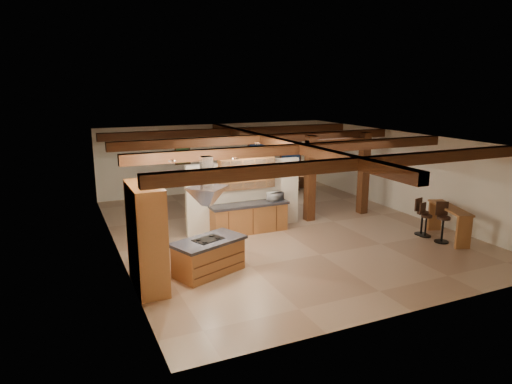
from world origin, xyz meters
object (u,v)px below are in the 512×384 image
(dining_table, at_px, (252,195))
(kitchen_island, at_px, (209,256))
(bar_counter, at_px, (449,217))
(sofa, at_px, (272,183))

(dining_table, bearing_deg, kitchen_island, -130.79)
(kitchen_island, xyz_separation_m, dining_table, (3.63, 5.69, -0.09))
(kitchen_island, height_order, bar_counter, bar_counter)
(kitchen_island, distance_m, sofa, 9.28)
(bar_counter, bearing_deg, kitchen_island, 176.18)
(sofa, bearing_deg, bar_counter, 117.20)
(sofa, relative_size, bar_counter, 1.16)
(sofa, xyz_separation_m, bar_counter, (1.92, -8.02, 0.34))
(dining_table, xyz_separation_m, bar_counter, (3.72, -6.18, 0.32))
(dining_table, relative_size, sofa, 0.88)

